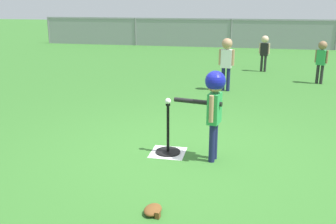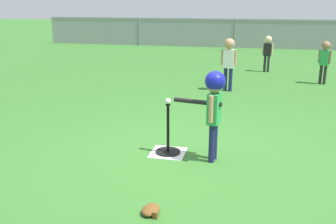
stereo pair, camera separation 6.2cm
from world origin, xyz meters
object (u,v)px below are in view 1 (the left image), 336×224
(baseball_on_tee, at_px, (168,101))
(fielder_deep_left, at_px, (227,57))
(batting_tee, at_px, (168,145))
(batter_child, at_px, (214,98))
(fielder_deep_center, at_px, (322,56))
(fielder_deep_right, at_px, (264,49))
(glove_tossed_aside, at_px, (153,210))

(baseball_on_tee, xyz_separation_m, fielder_deep_left, (0.51, 3.68, 0.03))
(batting_tee, relative_size, batter_child, 0.59)
(baseball_on_tee, relative_size, fielder_deep_center, 0.07)
(batter_child, relative_size, fielder_deep_right, 1.15)
(batting_tee, distance_m, fielder_deep_right, 6.36)
(baseball_on_tee, bearing_deg, fielder_deep_right, 77.44)
(fielder_deep_left, distance_m, fielder_deep_center, 2.41)
(fielder_deep_left, bearing_deg, fielder_deep_right, 70.87)
(batting_tee, distance_m, baseball_on_tee, 0.59)
(batting_tee, xyz_separation_m, glove_tossed_aside, (0.16, -1.46, -0.07))
(fielder_deep_left, bearing_deg, batter_child, -88.92)
(batter_child, height_order, fielder_deep_left, fielder_deep_left)
(batter_child, xyz_separation_m, fielder_deep_right, (0.80, 6.30, -0.17))
(baseball_on_tee, xyz_separation_m, glove_tossed_aside, (0.16, -1.46, -0.66))
(fielder_deep_center, xyz_separation_m, fielder_deep_right, (-1.24, 1.33, -0.01))
(fielder_deep_center, height_order, fielder_deep_right, fielder_deep_center)
(glove_tossed_aside, bearing_deg, batting_tee, 96.25)
(fielder_deep_right, bearing_deg, fielder_deep_center, -47.17)
(fielder_deep_left, bearing_deg, batting_tee, -97.86)
(fielder_deep_center, bearing_deg, batter_child, -112.27)
(baseball_on_tee, height_order, fielder_deep_left, fielder_deep_left)
(baseball_on_tee, bearing_deg, fielder_deep_center, 61.69)
(baseball_on_tee, xyz_separation_m, fielder_deep_center, (2.61, 4.85, -0.05))
(glove_tossed_aside, bearing_deg, fielder_deep_left, 86.14)
(baseball_on_tee, xyz_separation_m, fielder_deep_right, (1.38, 6.18, -0.07))
(fielder_deep_center, bearing_deg, batting_tee, -118.31)
(batting_tee, relative_size, baseball_on_tee, 8.84)
(baseball_on_tee, distance_m, glove_tossed_aside, 1.61)
(batting_tee, height_order, fielder_deep_center, fielder_deep_center)
(batting_tee, relative_size, fielder_deep_left, 0.58)
(fielder_deep_left, bearing_deg, fielder_deep_center, 29.15)
(fielder_deep_left, bearing_deg, glove_tossed_aside, -93.86)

